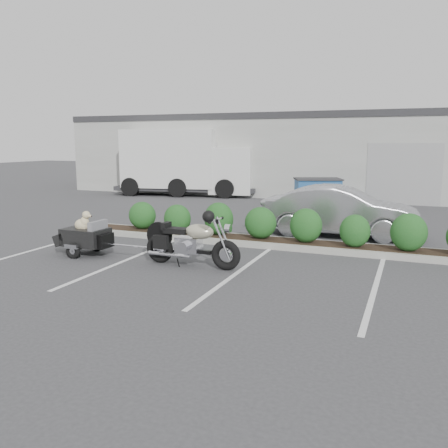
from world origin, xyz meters
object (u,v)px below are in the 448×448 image
at_px(motorcycle, 191,243).
at_px(pet_trailer, 85,236).
at_px(delivery_truck, 187,164).
at_px(dumpster, 317,193).
at_px(sedan, 340,211).

height_order(motorcycle, pet_trailer, motorcycle).
bearing_deg(delivery_truck, pet_trailer, -84.73).
bearing_deg(pet_trailer, motorcycle, 0.91).
bearing_deg(dumpster, sedan, -94.50).
bearing_deg(dumpster, delivery_truck, 139.94).
relative_size(pet_trailer, delivery_truck, 0.24).
xyz_separation_m(motorcycle, sedan, (2.45, 4.59, 0.20)).
height_order(pet_trailer, sedan, sedan).
height_order(pet_trailer, dumpster, dumpster).
bearing_deg(delivery_truck, motorcycle, -73.76).
bearing_deg(sedan, pet_trailer, 130.93).
distance_m(sedan, delivery_truck, 11.86).
xyz_separation_m(dumpster, delivery_truck, (-7.02, 2.36, 0.95)).
height_order(sedan, dumpster, sedan).
bearing_deg(pet_trailer, sedan, 42.50).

